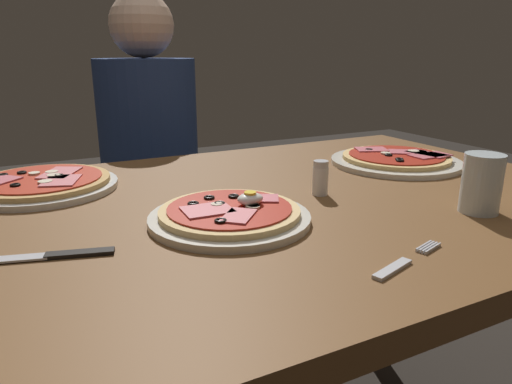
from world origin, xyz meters
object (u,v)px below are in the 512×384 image
at_px(pizza_foreground, 230,215).
at_px(salt_shaker, 320,178).
at_px(pizza_across_right, 42,184).
at_px(water_glass_far, 481,187).
at_px(fork, 404,262).
at_px(diner_person, 152,185).
at_px(pizza_across_left, 396,160).
at_px(dining_table, 293,246).
at_px(knife, 50,256).

distance_m(pizza_foreground, salt_shaker, 0.22).
xyz_separation_m(pizza_foreground, pizza_across_right, (-0.26, 0.34, -0.00)).
height_order(water_glass_far, fork, water_glass_far).
bearing_deg(salt_shaker, diner_person, 97.75).
distance_m(pizza_across_left, water_glass_far, 0.36).
bearing_deg(dining_table, pizza_across_left, 15.92).
relative_size(dining_table, salt_shaker, 18.38).
relative_size(dining_table, water_glass_far, 12.10).
relative_size(dining_table, knife, 6.38).
relative_size(dining_table, pizza_across_left, 3.94).
bearing_deg(water_glass_far, pizza_across_left, 68.97).
xyz_separation_m(dining_table, pizza_across_left, (0.36, 0.10, 0.12)).
bearing_deg(pizza_across_right, water_glass_far, -36.98).
distance_m(salt_shaker, diner_person, 0.86).
bearing_deg(fork, pizza_across_left, 47.70).
xyz_separation_m(dining_table, salt_shaker, (0.04, -0.02, 0.14)).
xyz_separation_m(pizza_foreground, fork, (0.14, -0.25, -0.01)).
relative_size(dining_table, fork, 7.96).
bearing_deg(dining_table, pizza_across_right, 148.81).
xyz_separation_m(pizza_across_left, diner_person, (-0.43, 0.70, -0.19)).
xyz_separation_m(dining_table, knife, (-0.45, -0.10, 0.11)).
bearing_deg(pizza_across_left, knife, -165.96).
height_order(pizza_foreground, salt_shaker, salt_shaker).
relative_size(pizza_across_right, water_glass_far, 2.86).
relative_size(fork, knife, 0.80).
bearing_deg(pizza_across_right, dining_table, -31.19).
bearing_deg(pizza_foreground, dining_table, 25.48).
xyz_separation_m(water_glass_far, fork, (-0.27, -0.10, -0.04)).
bearing_deg(pizza_across_right, diner_person, 56.28).
distance_m(dining_table, fork, 0.35).
height_order(salt_shaker, diner_person, diner_person).
relative_size(pizza_across_right, fork, 1.88).
height_order(dining_table, pizza_across_right, pizza_across_right).
bearing_deg(knife, fork, -29.70).
relative_size(knife, diner_person, 0.16).
bearing_deg(water_glass_far, fork, -159.86).
xyz_separation_m(pizza_across_right, diner_person, (0.36, 0.54, -0.19)).
distance_m(pizza_across_left, knife, 0.83).
xyz_separation_m(salt_shaker, diner_person, (-0.11, 0.83, -0.21)).
height_order(dining_table, salt_shaker, salt_shaker).
xyz_separation_m(pizza_across_left, pizza_across_right, (-0.79, 0.16, 0.00)).
height_order(fork, knife, knife).
distance_m(water_glass_far, diner_person, 1.10).
height_order(pizza_across_left, knife, pizza_across_left).
xyz_separation_m(pizza_across_left, water_glass_far, (-0.13, -0.34, 0.03)).
distance_m(pizza_across_right, diner_person, 0.68).
distance_m(knife, salt_shaker, 0.50).
bearing_deg(pizza_foreground, fork, -61.55).
bearing_deg(knife, diner_person, 67.26).
bearing_deg(knife, pizza_across_right, 87.42).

